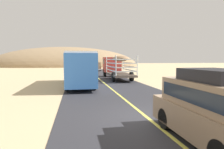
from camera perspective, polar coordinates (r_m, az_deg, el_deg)
The scene contains 9 objects.
ground_plane at distance 9.06m, azimuth 10.07°, elevation -12.27°, with size 240.00×240.00×0.00m, color #CCB284.
road_surface at distance 9.05m, azimuth 10.07°, elevation -12.20°, with size 8.00×120.00×0.02m, color #2D2D33.
road_centre_line at distance 9.05m, azimuth 10.07°, elevation -12.13°, with size 0.16×117.60×0.00m, color #D8CC4C.
suv_near at distance 6.66m, azimuth 27.85°, elevation -8.58°, with size 1.90×4.62×2.29m.
livestock_truck at distance 27.17m, azimuth 0.83°, elevation 2.75°, with size 2.53×9.70×3.02m.
bus at distance 19.43m, azimuth -9.50°, elevation 1.89°, with size 2.54×10.00×3.21m.
car_far at distance 44.74m, azimuth -4.73°, elevation 2.50°, with size 1.90×4.62×1.93m.
boulder_near_shoulder at distance 20.78m, azimuth 28.67°, elevation -2.39°, with size 0.92×0.93×0.64m, color #84705B.
distant_hill at distance 75.26m, azimuth -13.35°, elevation 2.35°, with size 55.01×26.46×14.51m, color #997C5A.
Camera 1 is at (-3.13, -8.09, 2.59)m, focal length 31.12 mm.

